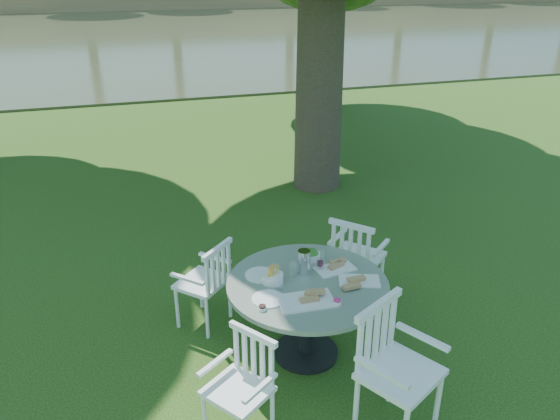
# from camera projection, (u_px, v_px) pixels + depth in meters

# --- Properties ---
(ground) EXTENTS (140.00, 140.00, 0.00)m
(ground) POSITION_uv_depth(u_px,v_px,m) (286.00, 292.00, 5.70)
(ground) COLOR #18370B
(ground) RESTS_ON ground
(table) EXTENTS (1.34, 1.34, 0.73)m
(table) POSITION_uv_depth(u_px,v_px,m) (307.00, 297.00, 4.55)
(table) COLOR black
(table) RESTS_ON ground
(chair_ne) EXTENTS (0.63, 0.63, 0.91)m
(chair_ne) POSITION_uv_depth(u_px,v_px,m) (354.00, 254.00, 5.32)
(chair_ne) COLOR white
(chair_ne) RESTS_ON ground
(chair_nw) EXTENTS (0.59, 0.59, 0.85)m
(chair_nw) POSITION_uv_depth(u_px,v_px,m) (210.00, 279.00, 4.98)
(chair_nw) COLOR white
(chair_nw) RESTS_ON ground
(chair_sw) EXTENTS (0.55, 0.56, 0.81)m
(chair_sw) POSITION_uv_depth(u_px,v_px,m) (245.00, 378.00, 3.82)
(chair_sw) COLOR white
(chair_sw) RESTS_ON ground
(chair_se) EXTENTS (0.68, 0.66, 1.01)m
(chair_se) POSITION_uv_depth(u_px,v_px,m) (389.00, 359.00, 3.83)
(chair_se) COLOR white
(chair_se) RESTS_ON ground
(tableware) EXTENTS (1.11, 0.86, 0.22)m
(tableware) POSITION_uv_depth(u_px,v_px,m) (302.00, 275.00, 4.52)
(tableware) COLOR white
(tableware) RESTS_ON table
(river) EXTENTS (100.00, 28.00, 0.12)m
(river) POSITION_uv_depth(u_px,v_px,m) (138.00, 36.00, 25.71)
(river) COLOR #353B23
(river) RESTS_ON ground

